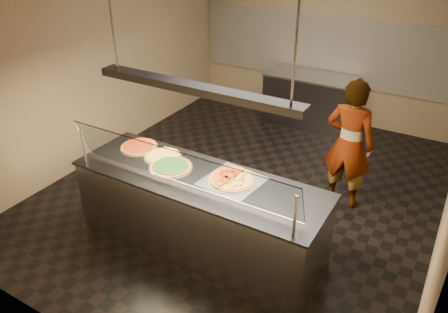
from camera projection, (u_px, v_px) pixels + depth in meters
The scene contains 19 objects.
ground at pixel (246, 189), 6.24m from camera, with size 5.00×6.00×0.02m, color black.
wall_back at pixel (328, 38), 7.77m from camera, with size 5.00×0.02×3.00m, color #958360.
wall_front at pixel (61, 211), 3.25m from camera, with size 5.00×0.02×3.00m, color #958360.
wall_left at pixel (103, 60), 6.62m from camera, with size 0.02×6.00×3.00m, color #958360.
tile_band at pixel (326, 50), 7.85m from camera, with size 4.90×0.02×1.20m, color silver.
serving_counter at pixel (199, 212), 4.97m from camera, with size 2.89×0.94×0.93m.
sneeze_guard at pixel (178, 168), 4.34m from camera, with size 2.65×0.18×0.54m.
perforated_tray at pixel (232, 181), 4.67m from camera, with size 0.64×0.64×0.01m.
half_pizza_pepperoni at pixel (223, 176), 4.71m from camera, with size 0.29×0.50×0.05m.
half_pizza_sausage at pixel (242, 182), 4.61m from camera, with size 0.29×0.50×0.04m.
pizza_spinach at pixel (171, 166), 4.92m from camera, with size 0.50×0.50×0.03m.
pizza_cheese at pixel (163, 156), 5.13m from camera, with size 0.45×0.45×0.03m.
pizza_tomato at pixel (139, 146), 5.35m from camera, with size 0.46×0.46×0.03m.
pizza_spatula at pixel (165, 152), 5.18m from camera, with size 0.24×0.21×0.02m.
prep_table at pixel (308, 100), 7.97m from camera, with size 1.56×0.74×0.93m.
worker at pixel (349, 144), 5.55m from camera, with size 0.64×0.42×1.74m, color #3F3749.
heat_lamp_housing at pixel (195, 88), 4.24m from camera, with size 2.30×0.18×0.08m, color #2E2E33.
lamp_rod_left at pixel (112, 20), 4.42m from camera, with size 0.02×0.02×1.01m, color #B7B7BC.
lamp_rod_right at pixel (296, 47), 3.53m from camera, with size 0.02×0.02×1.01m, color #B7B7BC.
Camera 1 is at (2.38, -4.66, 3.44)m, focal length 35.00 mm.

